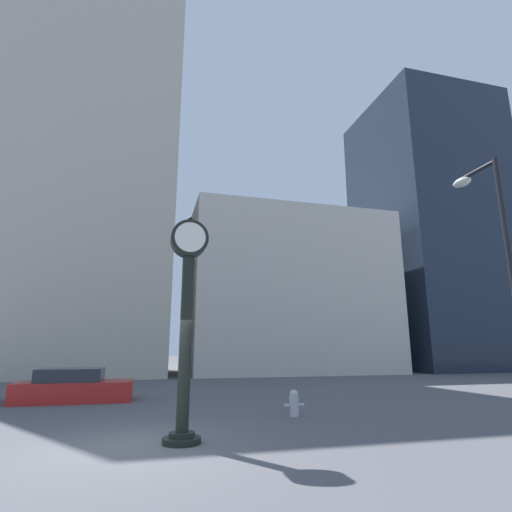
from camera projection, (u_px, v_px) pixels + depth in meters
ground_plane at (128, 448)px, 7.82m from camera, size 200.00×200.00×0.00m
building_tall_tower at (83, 183)px, 32.42m from camera, size 14.43×12.00×30.05m
building_storefront_row at (282, 295)px, 34.68m from camera, size 16.21×12.00×12.80m
building_glass_modern at (429, 232)px, 40.18m from camera, size 11.48×12.00×26.75m
street_clock at (187, 309)px, 8.77m from camera, size 0.84×0.80×4.88m
car_red at (74, 387)px, 14.74m from camera, size 4.03×1.94×1.18m
fire_hydrant_near at (294, 403)px, 11.49m from camera, size 0.61×0.26×0.73m
street_lamp_right at (496, 246)px, 10.34m from camera, size 0.36×1.57×6.82m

